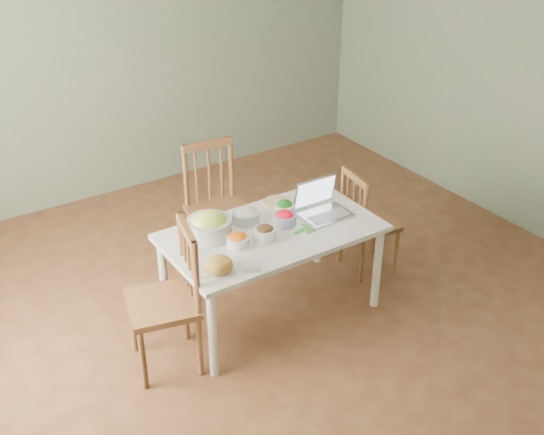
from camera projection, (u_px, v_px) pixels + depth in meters
floor at (279, 310)px, 4.93m from camera, size 5.00×5.00×0.00m
wall_back at (128, 52)px, 6.09m from camera, size 5.00×0.00×2.70m
wall_right at (532, 76)px, 5.46m from camera, size 0.00×5.00×2.70m
dining_table at (272, 272)px, 4.75m from camera, size 1.48×0.83×0.69m
chair_far at (219, 210)px, 5.22m from camera, size 0.50×0.48×1.02m
chair_left at (162, 301)px, 4.19m from camera, size 0.51×0.53×1.01m
chair_right at (370, 220)px, 5.22m from camera, size 0.42×0.44×0.87m
bread_boule at (219, 265)px, 4.10m from camera, size 0.23×0.23×0.11m
butter_stick at (252, 270)px, 4.13m from camera, size 0.10×0.06×0.03m
bowl_squash at (209, 225)px, 4.46m from camera, size 0.31×0.31×0.17m
bowl_carrot at (238, 240)px, 4.39m from camera, size 0.19×0.19×0.09m
bowl_onion at (246, 215)px, 4.66m from camera, size 0.24×0.24×0.10m
bowl_mushroom at (265, 232)px, 4.46m from camera, size 0.18×0.18×0.10m
bowl_redpep at (285, 218)px, 4.63m from camera, size 0.20×0.20×0.10m
bowl_broccoli at (284, 207)px, 4.77m from camera, size 0.18×0.18×0.10m
flatbread at (277, 202)px, 4.91m from camera, size 0.28×0.28×0.02m
basil_bunch at (303, 229)px, 4.57m from camera, size 0.19×0.19×0.02m
laptop at (327, 201)px, 4.69m from camera, size 0.36×0.29×0.25m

